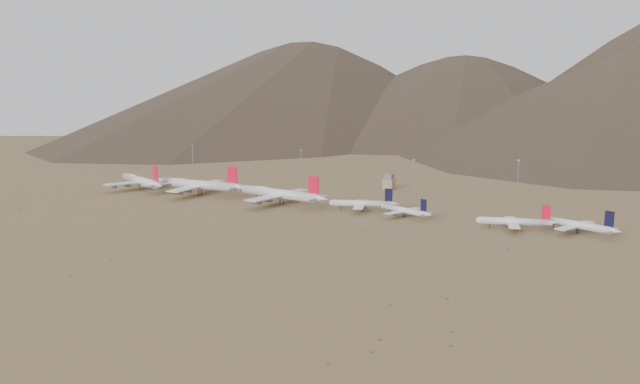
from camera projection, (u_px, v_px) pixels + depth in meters
The scene contains 15 objects.
ground at pixel (266, 212), 388.14m from camera, with size 3000.00×3000.00×0.00m, color olive.
mountain_ridge at pixel (552, 46), 1128.97m from camera, with size 4400.00×1000.00×300.00m.
widebody_west at pixel (141, 181), 471.12m from camera, with size 66.47×53.19×20.77m.
widebody_centre at pixel (199, 185), 448.57m from camera, with size 75.24×58.20×22.37m.
widebody_east at pixel (280, 194), 411.60m from camera, with size 72.50×56.16×21.57m.
narrowbody_a at pixel (363, 204), 391.34m from camera, with size 42.44×31.82×14.75m.
narrowbody_b at pixel (405, 210), 372.09m from camera, with size 38.05×28.40×13.08m.
narrowbody_c at pixel (516, 222), 339.46m from camera, with size 41.81×31.15×14.33m.
narrowbody_d at pixel (579, 225), 330.12m from camera, with size 42.88×32.09×14.84m.
control_tower at pixel (389, 182), 474.40m from camera, with size 8.00×8.00×12.00m.
mast_far_west at pixel (193, 157), 569.08m from camera, with size 2.00×0.60×25.70m.
mast_west at pixel (301, 163), 519.75m from camera, with size 2.00×0.60×25.70m.
mast_centre at pixel (414, 175), 449.51m from camera, with size 2.00×0.60×25.70m.
mast_east at pixel (518, 176), 448.25m from camera, with size 2.00×0.60×25.70m.
desert_scrub at pixel (203, 244), 307.78m from camera, with size 386.53×169.64×0.82m.
Camera 1 is at (221.73, -311.27, 76.88)m, focal length 35.00 mm.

